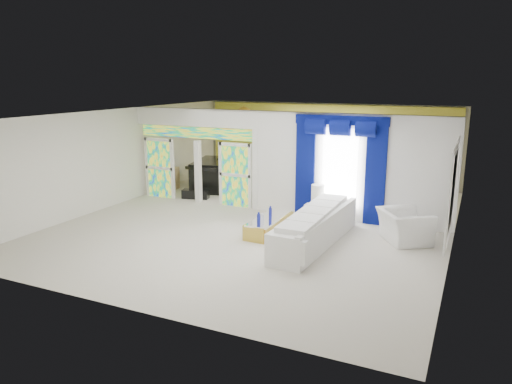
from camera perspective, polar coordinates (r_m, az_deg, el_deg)
The scene contains 22 objects.
floor at distance 13.79m, azimuth 0.96°, elevation -3.28°, with size 12.00×12.00×0.00m, color #B7AF9E.
dividing_wall at distance 13.69m, azimuth 10.97°, elevation 2.81°, with size 5.70×0.18×3.00m, color white.
dividing_header at distance 15.48m, azimuth -7.27°, elevation 8.72°, with size 4.30×0.18×0.55m, color white.
stained_panel_left at distance 16.50m, azimuth -11.30°, elevation 2.80°, with size 0.95×0.04×2.00m, color #994C3F.
stained_panel_right at distance 15.02m, azimuth -2.45°, elevation 2.02°, with size 0.95×0.04×2.00m, color #994C3F.
stained_transom at distance 15.53m, azimuth -7.22°, elevation 6.97°, with size 4.00×0.05×0.35m, color #994C3F.
window_pane at distance 13.66m, azimuth 9.84°, elevation 2.62°, with size 1.00×0.02×2.30m, color white.
blue_drape_left at distance 13.93m, azimuth 5.83°, elevation 2.75°, with size 0.55×0.10×2.80m, color #04104D.
blue_drape_right at distance 13.43m, azimuth 13.92°, elevation 2.02°, with size 0.55×0.10×2.80m, color #04104D.
blue_pelmet at distance 13.45m, azimuth 10.04°, elevation 8.35°, with size 2.60×0.12×0.25m, color #04104D.
wall_mirror at distance 11.35m, azimuth 22.24°, elevation 0.15°, with size 0.04×2.70×1.90m, color white.
gold_curtains at distance 18.92m, azimuth 8.27°, elevation 5.78°, with size 9.70×0.12×2.90m, color gold.
white_sofa at distance 11.83m, azimuth 7.03°, elevation -4.38°, with size 0.82×3.83×0.73m, color white.
coffee_table at distance 12.59m, azimuth 1.57°, elevation -3.97°, with size 0.59×1.78×0.40m, color gold.
console_table at distance 13.83m, azimuth 8.40°, elevation -2.46°, with size 1.27×0.40×0.42m, color white.
table_lamp at distance 13.79m, azimuth 7.28°, elevation -0.32°, with size 0.36×0.36×0.58m, color white.
armchair at distance 12.42m, azimuth 17.07°, elevation -3.89°, with size 1.20×1.05×0.78m, color white.
grand_piano at distance 17.55m, azimuth -4.43°, elevation 2.06°, with size 1.57×2.06×1.04m, color black.
piano_bench at distance 16.29m, azimuth -7.14°, elevation -0.24°, with size 0.88×0.34×0.29m, color black.
tv_console at distance 17.79m, azimuth -10.13°, elevation 1.62°, with size 0.54×0.49×0.79m, color tan.
chandelier at distance 17.31m, azimuth -1.44°, elevation 9.05°, with size 0.60×0.60×0.60m, color gold.
decanters at distance 12.25m, azimuth 0.94°, elevation -2.94°, with size 0.21×0.57×0.29m.
Camera 1 is at (5.33, -12.09, 3.95)m, focal length 33.89 mm.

